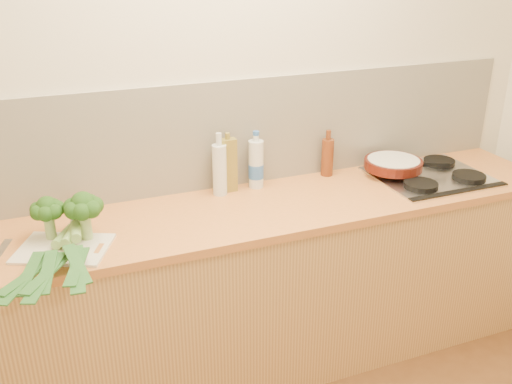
% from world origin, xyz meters
% --- Properties ---
extents(room_shell, '(3.50, 3.50, 3.50)m').
position_xyz_m(room_shell, '(0.00, 1.49, 1.17)').
color(room_shell, beige).
rests_on(room_shell, ground).
extents(counter, '(3.20, 0.62, 0.90)m').
position_xyz_m(counter, '(0.00, 1.20, 0.45)').
color(counter, tan).
rests_on(counter, ground).
extents(gas_hob, '(0.58, 0.50, 0.04)m').
position_xyz_m(gas_hob, '(1.02, 1.20, 0.91)').
color(gas_hob, silver).
rests_on(gas_hob, counter).
extents(chopping_board, '(0.43, 0.39, 0.01)m').
position_xyz_m(chopping_board, '(-0.85, 1.10, 0.91)').
color(chopping_board, silver).
rests_on(chopping_board, counter).
extents(broccoli_left, '(0.14, 0.14, 0.19)m').
position_xyz_m(broccoli_left, '(-0.89, 1.20, 1.04)').
color(broccoli_left, '#88AC64').
rests_on(broccoli_left, chopping_board).
extents(broccoli_right, '(0.16, 0.16, 0.21)m').
position_xyz_m(broccoli_right, '(-0.75, 1.14, 1.05)').
color(broccoli_right, '#88AC64').
rests_on(broccoli_right, chopping_board).
extents(leek_front, '(0.37, 0.62, 0.04)m').
position_xyz_m(leek_front, '(-0.87, 1.09, 0.93)').
color(leek_front, white).
rests_on(leek_front, chopping_board).
extents(leek_mid, '(0.29, 0.64, 0.04)m').
position_xyz_m(leek_mid, '(-0.84, 1.04, 0.95)').
color(leek_mid, white).
rests_on(leek_mid, chopping_board).
extents(leek_back, '(0.12, 0.64, 0.04)m').
position_xyz_m(leek_back, '(-0.80, 1.02, 0.97)').
color(leek_back, white).
rests_on(leek_back, chopping_board).
extents(skillet, '(0.43, 0.31, 0.05)m').
position_xyz_m(skillet, '(0.85, 1.30, 0.97)').
color(skillet, '#47130B').
rests_on(skillet, gas_hob).
extents(oil_tin, '(0.08, 0.05, 0.30)m').
position_xyz_m(oil_tin, '(-0.03, 1.43, 1.04)').
color(oil_tin, olive).
rests_on(oil_tin, counter).
extents(glass_bottle, '(0.07, 0.07, 0.31)m').
position_xyz_m(glass_bottle, '(-0.08, 1.40, 1.03)').
color(glass_bottle, silver).
rests_on(glass_bottle, counter).
extents(amber_bottle, '(0.06, 0.06, 0.25)m').
position_xyz_m(amber_bottle, '(0.53, 1.43, 1.00)').
color(amber_bottle, '#5E2B12').
rests_on(amber_bottle, counter).
extents(water_bottle, '(0.08, 0.08, 0.27)m').
position_xyz_m(water_bottle, '(0.12, 1.42, 1.02)').
color(water_bottle, silver).
rests_on(water_bottle, counter).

